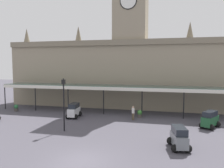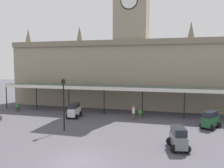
{
  "view_description": "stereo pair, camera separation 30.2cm",
  "coord_description": "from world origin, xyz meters",
  "px_view_note": "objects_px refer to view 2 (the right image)",
  "views": [
    {
      "loc": [
        5.8,
        -14.25,
        6.66
      ],
      "look_at": [
        0.0,
        8.98,
        4.56
      ],
      "focal_mm": 36.74,
      "sensor_mm": 36.0,
      "label": 1
    },
    {
      "loc": [
        6.09,
        -14.17,
        6.66
      ],
      "look_at": [
        0.0,
        8.98,
        4.56
      ],
      "focal_mm": 36.74,
      "sensor_mm": 36.0,
      "label": 2
    }
  ],
  "objects_px": {
    "car_green_van": "(210,121)",
    "planter_near_kerb": "(17,108)",
    "planter_by_canopy": "(140,114)",
    "victorian_lamppost": "(64,99)",
    "car_white_van": "(74,111)",
    "car_grey_van": "(178,139)",
    "pedestrian_near_entrance": "(133,113)",
    "planter_forecourt_centre": "(215,117)"
  },
  "relations": [
    {
      "from": "planter_forecourt_centre",
      "to": "planter_near_kerb",
      "type": "relative_size",
      "value": 1.0
    },
    {
      "from": "car_green_van",
      "to": "victorian_lamppost",
      "type": "relative_size",
      "value": 0.49
    },
    {
      "from": "planter_near_kerb",
      "to": "pedestrian_near_entrance",
      "type": "bearing_deg",
      "value": -3.56
    },
    {
      "from": "car_grey_van",
      "to": "planter_near_kerb",
      "type": "bearing_deg",
      "value": 156.69
    },
    {
      "from": "victorian_lamppost",
      "to": "planter_near_kerb",
      "type": "bearing_deg",
      "value": 146.63
    },
    {
      "from": "victorian_lamppost",
      "to": "planter_near_kerb",
      "type": "height_order",
      "value": "victorian_lamppost"
    },
    {
      "from": "planter_forecourt_centre",
      "to": "planter_by_canopy",
      "type": "relative_size",
      "value": 1.0
    },
    {
      "from": "car_grey_van",
      "to": "planter_forecourt_centre",
      "type": "bearing_deg",
      "value": 66.71
    },
    {
      "from": "car_white_van",
      "to": "victorian_lamppost",
      "type": "xyz_separation_m",
      "value": [
        1.37,
        -5.55,
        2.44
      ]
    },
    {
      "from": "car_green_van",
      "to": "pedestrian_near_entrance",
      "type": "relative_size",
      "value": 1.55
    },
    {
      "from": "car_grey_van",
      "to": "victorian_lamppost",
      "type": "distance_m",
      "value": 11.38
    },
    {
      "from": "car_grey_van",
      "to": "pedestrian_near_entrance",
      "type": "distance_m",
      "value": 9.67
    },
    {
      "from": "car_grey_van",
      "to": "planter_by_canopy",
      "type": "height_order",
      "value": "car_grey_van"
    },
    {
      "from": "car_white_van",
      "to": "planter_near_kerb",
      "type": "height_order",
      "value": "car_white_van"
    },
    {
      "from": "car_grey_van",
      "to": "victorian_lamppost",
      "type": "relative_size",
      "value": 0.48
    },
    {
      "from": "car_green_van",
      "to": "planter_near_kerb",
      "type": "relative_size",
      "value": 2.69
    },
    {
      "from": "car_white_van",
      "to": "pedestrian_near_entrance",
      "type": "relative_size",
      "value": 1.48
    },
    {
      "from": "pedestrian_near_entrance",
      "to": "planter_forecourt_centre",
      "type": "bearing_deg",
      "value": 11.48
    },
    {
      "from": "planter_near_kerb",
      "to": "car_green_van",
      "type": "bearing_deg",
      "value": -5.53
    },
    {
      "from": "car_white_van",
      "to": "car_grey_van",
      "type": "distance_m",
      "value": 14.52
    },
    {
      "from": "pedestrian_near_entrance",
      "to": "car_green_van",
      "type": "bearing_deg",
      "value": -9.47
    },
    {
      "from": "car_grey_van",
      "to": "planter_by_canopy",
      "type": "relative_size",
      "value": 2.65
    },
    {
      "from": "victorian_lamppost",
      "to": "planter_by_canopy",
      "type": "height_order",
      "value": "victorian_lamppost"
    },
    {
      "from": "victorian_lamppost",
      "to": "planter_forecourt_centre",
      "type": "xyz_separation_m",
      "value": [
        15.29,
        7.99,
        -2.76
      ]
    },
    {
      "from": "planter_by_canopy",
      "to": "planter_near_kerb",
      "type": "height_order",
      "value": "same"
    },
    {
      "from": "planter_by_canopy",
      "to": "car_green_van",
      "type": "bearing_deg",
      "value": -19.63
    },
    {
      "from": "victorian_lamppost",
      "to": "planter_near_kerb",
      "type": "relative_size",
      "value": 5.49
    },
    {
      "from": "car_grey_van",
      "to": "car_green_van",
      "type": "bearing_deg",
      "value": 64.0
    },
    {
      "from": "pedestrian_near_entrance",
      "to": "planter_near_kerb",
      "type": "distance_m",
      "value": 16.85
    },
    {
      "from": "car_white_van",
      "to": "pedestrian_near_entrance",
      "type": "distance_m",
      "value": 7.37
    },
    {
      "from": "car_grey_van",
      "to": "pedestrian_near_entrance",
      "type": "relative_size",
      "value": 1.52
    },
    {
      "from": "car_grey_van",
      "to": "planter_by_canopy",
      "type": "bearing_deg",
      "value": 114.01
    },
    {
      "from": "car_green_van",
      "to": "car_white_van",
      "type": "xyz_separation_m",
      "value": [
        -15.65,
        0.84,
        0.0
      ]
    },
    {
      "from": "car_green_van",
      "to": "car_white_van",
      "type": "bearing_deg",
      "value": 176.93
    },
    {
      "from": "car_white_van",
      "to": "car_grey_van",
      "type": "bearing_deg",
      "value": -32.37
    },
    {
      "from": "pedestrian_near_entrance",
      "to": "victorian_lamppost",
      "type": "relative_size",
      "value": 0.32
    },
    {
      "from": "car_green_van",
      "to": "car_grey_van",
      "type": "relative_size",
      "value": 1.02
    },
    {
      "from": "car_white_van",
      "to": "planter_forecourt_centre",
      "type": "bearing_deg",
      "value": 8.33
    },
    {
      "from": "car_white_van",
      "to": "planter_near_kerb",
      "type": "distance_m",
      "value": 9.61
    },
    {
      "from": "car_grey_van",
      "to": "planter_near_kerb",
      "type": "xyz_separation_m",
      "value": [
        -21.74,
        9.37,
        -0.32
      ]
    },
    {
      "from": "car_white_van",
      "to": "car_grey_van",
      "type": "relative_size",
      "value": 0.97
    },
    {
      "from": "car_green_van",
      "to": "planter_near_kerb",
      "type": "distance_m",
      "value": 25.24
    }
  ]
}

